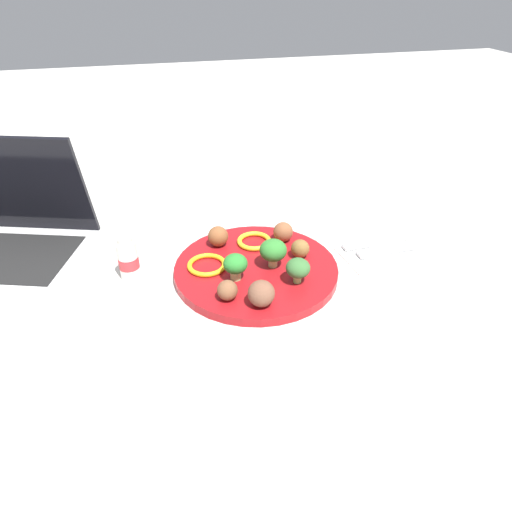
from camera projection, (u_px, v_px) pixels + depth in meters
ground_plane at (256, 273)px, 0.80m from camera, size 4.00×4.00×0.00m
plate at (256, 270)px, 0.79m from camera, size 0.28×0.28×0.02m
broccoli_floret_front_left at (235, 265)px, 0.74m from camera, size 0.04×0.04×0.05m
broccoli_floret_back_right at (273, 251)px, 0.77m from camera, size 0.05×0.05×0.05m
broccoli_floret_far_rim at (298, 268)px, 0.73m from camera, size 0.04×0.04×0.04m
meatball_mid_left at (227, 290)px, 0.70m from camera, size 0.03×0.03×0.03m
meatball_mid_right at (300, 249)px, 0.80m from camera, size 0.03×0.03×0.03m
meatball_center at (283, 232)px, 0.85m from camera, size 0.04×0.04×0.04m
meatball_near_rim at (261, 293)px, 0.69m from camera, size 0.04×0.04×0.04m
meatball_back_left at (218, 236)px, 0.84m from camera, size 0.04×0.04×0.04m
pepper_ring_center at (207, 265)px, 0.78m from camera, size 0.07×0.07×0.01m
pepper_ring_front_left at (254, 241)px, 0.85m from camera, size 0.09×0.09×0.01m
napkin at (383, 249)px, 0.86m from camera, size 0.18×0.13×0.01m
fork at (385, 252)px, 0.84m from camera, size 0.12×0.02×0.01m
knife at (375, 242)px, 0.87m from camera, size 0.15×0.02×0.01m
yogurt_bottle at (128, 260)px, 0.77m from camera, size 0.03×0.03×0.08m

